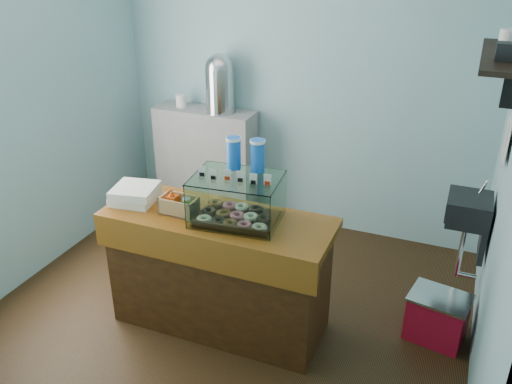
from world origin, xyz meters
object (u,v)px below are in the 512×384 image
at_px(display_case, 238,195).
at_px(coffee_urn, 220,82).
at_px(counter, 219,271).
at_px(red_cooler, 437,317).

bearing_deg(display_case, coffee_urn, 113.72).
distance_m(counter, red_cooler, 1.58).
xyz_separation_m(counter, coffee_urn, (-0.73, 1.57, 0.93)).
height_order(counter, coffee_urn, coffee_urn).
distance_m(display_case, red_cooler, 1.67).
distance_m(coffee_urn, red_cooler, 2.78).
bearing_deg(counter, display_case, 14.20).
xyz_separation_m(coffee_urn, red_cooler, (2.22, -1.14, -1.21)).
relative_size(counter, display_case, 2.60).
xyz_separation_m(counter, red_cooler, (1.50, 0.43, -0.28)).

